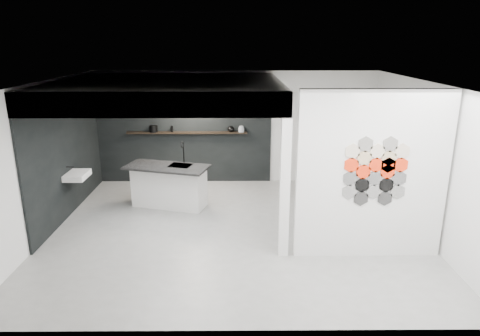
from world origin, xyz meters
name	(u,v)px	position (x,y,z in m)	size (l,w,h in m)	color
floor	(235,230)	(0.00, 0.00, -0.01)	(7.00, 6.00, 0.01)	gray
partition_panel	(372,176)	(2.23, -1.00, 1.40)	(2.45, 0.15, 2.80)	silver
bay_clad_back	(184,137)	(-1.30, 2.97, 1.18)	(4.40, 0.04, 2.35)	black
bay_clad_left	(68,158)	(-3.47, 1.00, 1.18)	(0.04, 4.00, 2.35)	black
bulkhead	(169,91)	(-1.30, 1.00, 2.55)	(4.40, 4.00, 0.40)	silver
corner_column	(285,189)	(0.82, -1.00, 1.18)	(0.16, 0.16, 2.35)	silver
fascia_beam	(151,105)	(-1.30, -0.92, 2.55)	(4.40, 0.16, 0.40)	silver
wall_basin	(77,175)	(-3.24, 0.80, 0.85)	(0.40, 0.60, 0.12)	silver
display_shelf	(187,133)	(-1.20, 2.87, 1.30)	(3.00, 0.15, 0.04)	black
kitchen_island	(169,185)	(-1.44, 1.24, 0.48)	(1.91, 1.23, 1.42)	silver
stockpot	(154,129)	(-2.03, 2.87, 1.40)	(0.20, 0.20, 0.16)	black
kettle	(231,129)	(-0.11, 2.87, 1.39)	(0.17, 0.17, 0.14)	black
glass_bowl	(241,130)	(0.15, 2.87, 1.37)	(0.15, 0.15, 0.10)	gray
glass_vase	(241,129)	(0.15, 2.87, 1.39)	(0.11, 0.11, 0.15)	gray
bottle_dark	(172,129)	(-1.57, 2.87, 1.40)	(0.06, 0.06, 0.15)	black
utensil_cup	(153,130)	(-2.05, 2.87, 1.38)	(0.09, 0.09, 0.11)	black
hex_tile_cluster	(376,171)	(2.26, -1.09, 1.50)	(1.04, 0.02, 1.16)	silver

